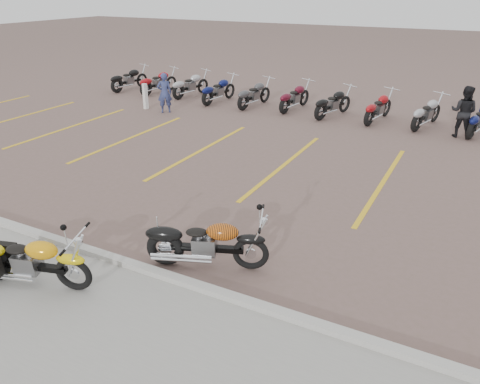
{
  "coord_description": "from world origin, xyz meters",
  "views": [
    {
      "loc": [
        4.56,
        -7.32,
        4.62
      ],
      "look_at": [
        0.55,
        0.32,
        0.75
      ],
      "focal_mm": 35.0,
      "sensor_mm": 36.0,
      "label": 1
    }
  ],
  "objects_px": {
    "flame_cruiser": "(204,245)",
    "bollard": "(145,96)",
    "yellow_cruiser": "(28,262)",
    "person_a": "(165,93)",
    "person_b": "(464,112)"
  },
  "relations": [
    {
      "from": "person_a",
      "to": "person_b",
      "type": "relative_size",
      "value": 0.91
    },
    {
      "from": "flame_cruiser",
      "to": "bollard",
      "type": "bearing_deg",
      "value": 112.22
    },
    {
      "from": "person_a",
      "to": "person_b",
      "type": "bearing_deg",
      "value": 149.32
    },
    {
      "from": "flame_cruiser",
      "to": "person_b",
      "type": "xyz_separation_m",
      "value": [
        3.35,
        10.44,
        0.39
      ]
    },
    {
      "from": "yellow_cruiser",
      "to": "bollard",
      "type": "relative_size",
      "value": 2.11
    },
    {
      "from": "flame_cruiser",
      "to": "person_a",
      "type": "distance_m",
      "value": 11.1
    },
    {
      "from": "yellow_cruiser",
      "to": "person_b",
      "type": "relative_size",
      "value": 1.27
    },
    {
      "from": "person_b",
      "to": "bollard",
      "type": "relative_size",
      "value": 1.67
    },
    {
      "from": "person_a",
      "to": "bollard",
      "type": "distance_m",
      "value": 1.07
    },
    {
      "from": "flame_cruiser",
      "to": "person_a",
      "type": "height_order",
      "value": "person_a"
    },
    {
      "from": "yellow_cruiser",
      "to": "person_b",
      "type": "height_order",
      "value": "person_b"
    },
    {
      "from": "yellow_cruiser",
      "to": "person_a",
      "type": "bearing_deg",
      "value": 98.75
    },
    {
      "from": "flame_cruiser",
      "to": "person_b",
      "type": "relative_size",
      "value": 1.25
    },
    {
      "from": "yellow_cruiser",
      "to": "person_b",
      "type": "bearing_deg",
      "value": 49.27
    },
    {
      "from": "flame_cruiser",
      "to": "bollard",
      "type": "distance_m",
      "value": 11.86
    }
  ]
}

